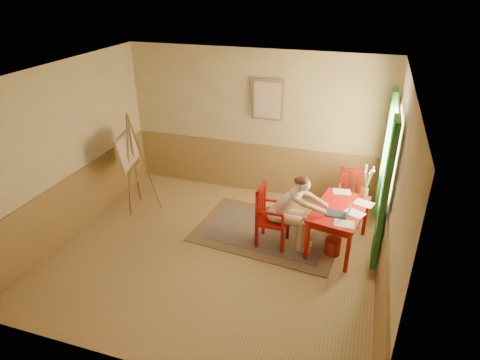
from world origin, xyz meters
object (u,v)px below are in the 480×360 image
(figure, at_px, (291,208))
(easel, at_px, (130,154))
(chair_back, at_px, (350,197))
(laptop, at_px, (340,213))
(chair_left, at_px, (270,216))
(table, at_px, (339,213))

(figure, xyz_separation_m, easel, (-3.02, 0.37, 0.38))
(chair_back, relative_size, laptop, 2.46)
(chair_left, xyz_separation_m, easel, (-2.69, 0.37, 0.58))
(table, xyz_separation_m, chair_back, (0.11, 0.89, -0.16))
(easel, bearing_deg, chair_left, -7.91)
(chair_left, xyz_separation_m, laptop, (1.08, 0.00, 0.26))
(table, distance_m, figure, 0.76)
(table, xyz_separation_m, figure, (-0.73, -0.21, 0.08))
(figure, height_order, laptop, figure)
(chair_left, bearing_deg, laptop, 0.22)
(chair_back, bearing_deg, laptop, -94.38)
(table, relative_size, figure, 1.02)
(chair_left, relative_size, figure, 0.79)
(chair_left, relative_size, chair_back, 1.08)
(table, height_order, easel, easel)
(figure, bearing_deg, chair_left, -178.55)
(table, xyz_separation_m, easel, (-3.74, 0.15, 0.46))
(table, height_order, laptop, laptop)
(laptop, bearing_deg, chair_back, 85.62)
(chair_back, height_order, easel, easel)
(chair_left, bearing_deg, figure, 1.45)
(chair_left, distance_m, easel, 2.78)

